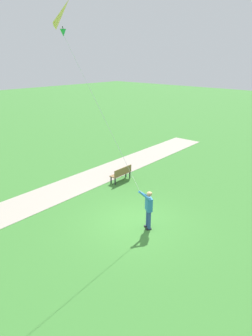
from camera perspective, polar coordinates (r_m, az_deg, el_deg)
ground_plane at (r=13.61m, az=1.71°, el=-10.39°), size 120.00×120.00×0.00m
walkway_path at (r=16.13m, az=-17.29°, el=-6.14°), size 3.96×32.08×0.02m
person_kite_flyer at (r=12.73m, az=4.28°, el=-7.36°), size 0.55×0.62×1.83m
flying_kite at (r=10.79m, az=-10.65°, el=26.27°), size 2.22×2.78×6.89m
park_bench_near_walkway at (r=17.72m, az=-0.86°, el=-0.95°), size 0.51×1.52×0.88m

